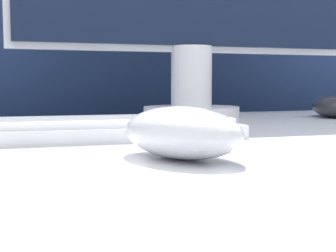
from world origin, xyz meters
name	(u,v)px	position (x,y,z in m)	size (l,w,h in m)	color
partition_panel	(72,148)	(0.00, 0.56, 0.69)	(5.00, 0.03, 1.37)	navy
computer_mouse_near	(181,132)	(0.02, -0.17, 0.79)	(0.12, 0.15, 0.05)	silver
keyboard	(54,130)	(-0.08, 0.01, 0.78)	(0.44, 0.13, 0.02)	silver
computer_mouse_far	(333,106)	(0.46, 0.22, 0.79)	(0.12, 0.15, 0.04)	#232328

